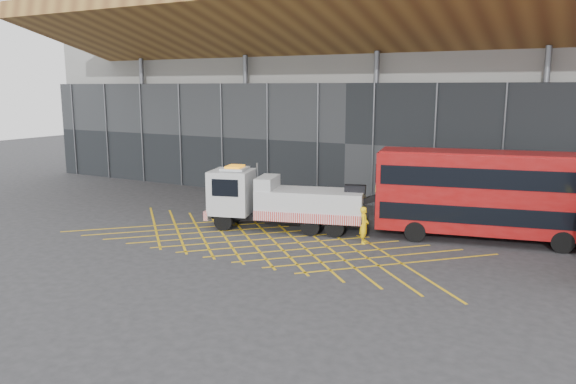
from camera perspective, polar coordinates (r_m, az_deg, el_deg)
The scene contains 6 objects.
ground_plane at distance 29.80m, azimuth -6.48°, elevation -4.50°, with size 120.00×120.00×0.00m, color #2B2B2D.
road_markings at distance 28.53m, azimuth -2.52°, elevation -5.11°, with size 21.56×7.16×0.01m.
construction_building at distance 44.39m, azimuth 9.51°, elevation 12.08°, with size 55.00×23.97×18.00m.
recovery_truck at distance 30.73m, azimuth -0.82°, elevation -0.85°, with size 10.07×4.58×3.52m.
bus_towed at distance 29.90m, azimuth 19.89°, elevation -0.03°, with size 11.50×4.87×4.57m.
worker at distance 28.34m, azimuth 7.73°, elevation -3.36°, with size 0.68×0.45×1.87m, color yellow.
Camera 1 is at (16.67, -23.46, 7.74)m, focal length 35.00 mm.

